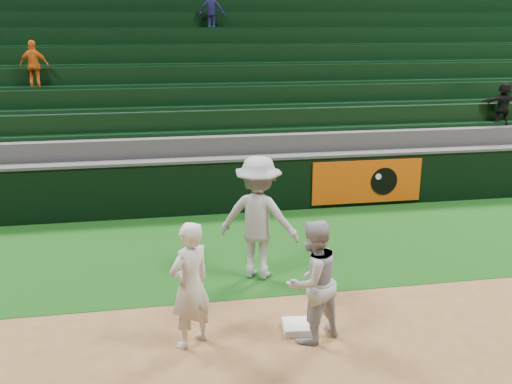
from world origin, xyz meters
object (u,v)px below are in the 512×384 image
(base_coach, at_px, (258,218))
(first_base, at_px, (298,326))
(first_baseman, at_px, (190,285))
(baserunner, at_px, (312,281))

(base_coach, bearing_deg, first_base, 123.41)
(first_baseman, height_order, baserunner, first_baseman)
(first_baseman, height_order, base_coach, base_coach)
(baserunner, bearing_deg, first_base, -93.15)
(first_baseman, distance_m, base_coach, 2.30)
(first_baseman, bearing_deg, first_base, 148.49)
(first_base, xyz_separation_m, first_baseman, (-1.47, -0.11, 0.81))
(first_base, xyz_separation_m, baserunner, (0.11, -0.26, 0.80))
(first_base, height_order, base_coach, base_coach)
(first_baseman, bearing_deg, base_coach, -158.80)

